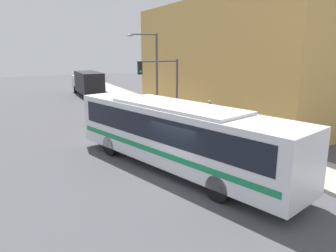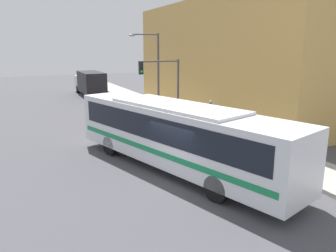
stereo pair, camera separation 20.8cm
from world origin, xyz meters
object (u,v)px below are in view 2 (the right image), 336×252
traffic_light_pole (164,78)px  pedestrian_mid_block (210,112)px  city_bus (176,132)px  delivery_truck (90,82)px  pedestrian_near_corner (217,117)px  street_lamp (154,65)px  fire_hydrant (238,139)px

traffic_light_pole → pedestrian_mid_block: 4.38m
city_bus → delivery_truck: bearing=69.8°
traffic_light_pole → pedestrian_near_corner: 5.21m
street_lamp → city_bus: bearing=-108.6°
pedestrian_near_corner → pedestrian_mid_block: 1.22m
traffic_light_pole → pedestrian_near_corner: (2.11, -4.14, -2.35)m
city_bus → fire_hydrant: (4.71, 1.53, -1.28)m
fire_hydrant → traffic_light_pole: traffic_light_pole is taller
street_lamp → pedestrian_near_corner: street_lamp is taller
pedestrian_mid_block → pedestrian_near_corner: bearing=-100.0°
delivery_truck → pedestrian_mid_block: bearing=-77.3°
fire_hydrant → pedestrian_mid_block: 5.22m
traffic_light_pole → pedestrian_mid_block: size_ratio=2.59×
delivery_truck → pedestrian_mid_block: 20.26m
city_bus → pedestrian_near_corner: size_ratio=7.81×
delivery_truck → street_lamp: (3.04, -12.74, 2.58)m
city_bus → traffic_light_pole: (3.65, 9.51, 1.53)m
delivery_truck → pedestrian_mid_block: (4.44, -19.77, -0.49)m
city_bus → street_lamp: size_ratio=1.92×
street_lamp → fire_hydrant: bearing=-89.3°
delivery_truck → street_lamp: 13.35m
fire_hydrant → street_lamp: size_ratio=0.11×
city_bus → pedestrian_mid_block: bearing=30.9°
city_bus → street_lamp: bearing=54.5°
fire_hydrant → pedestrian_mid_block: pedestrian_mid_block is taller
city_bus → pedestrian_mid_block: city_bus is taller
fire_hydrant → pedestrian_near_corner: bearing=74.8°
city_bus → street_lamp: street_lamp is taller
fire_hydrant → city_bus: bearing=-162.0°
street_lamp → pedestrian_near_corner: size_ratio=4.07×
delivery_truck → street_lamp: street_lamp is taller
city_bus → pedestrian_near_corner: (5.75, 5.37, -0.82)m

